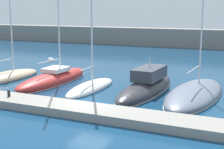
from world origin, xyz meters
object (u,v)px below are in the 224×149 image
Objects in this scene: motorboat_charcoal_fourth at (146,86)px; mooring_buoy_white at (51,61)px; sailboat_slate_fifth at (195,93)px; sailboat_red_second at (54,78)px; sailboat_sand_nearest at (7,77)px; dock_bollard at (9,93)px; sailboat_white_third at (91,87)px.

motorboat_charcoal_fourth is 11.07× the size of mooring_buoy_white.
sailboat_red_second is at bearing 94.46° from sailboat_slate_fifth.
sailboat_sand_nearest is 11.00m from mooring_buoy_white.
dock_bollard is at bearing 125.50° from sailboat_slate_fifth.
mooring_buoy_white is (-2.50, 10.72, -0.18)m from sailboat_sand_nearest.
mooring_buoy_white is at bearing 36.13° from sailboat_red_second.
sailboat_white_third is at bearing -101.62° from sailboat_red_second.
sailboat_red_second is 6.94m from dock_bollard.
sailboat_white_third is 0.59× the size of sailboat_slate_fifth.
sailboat_white_third is at bearing 101.15° from sailboat_slate_fifth.
motorboat_charcoal_fourth is (8.58, 0.03, 0.07)m from sailboat_red_second.
mooring_buoy_white is (-11.45, 10.99, -0.19)m from sailboat_white_third.
motorboat_charcoal_fourth reaches higher than mooring_buoy_white.
sailboat_sand_nearest is at bearing 89.12° from sailboat_white_third.
sailboat_sand_nearest is 28.72× the size of dock_bollard.
sailboat_red_second is 1.33× the size of sailboat_white_third.
dock_bollard is at bearing -64.03° from mooring_buoy_white.
sailboat_sand_nearest reaches higher than dock_bollard.
sailboat_slate_fifth is at bearing -26.82° from mooring_buoy_white.
mooring_buoy_white is at bearing 115.97° from dock_bollard.
dock_bollard is at bearing 152.90° from sailboat_white_third.
sailboat_white_third is (4.16, -0.88, -0.21)m from sailboat_red_second.
sailboat_sand_nearest reaches higher than mooring_buoy_white.
sailboat_white_third is 29.93× the size of dock_bollard.
dock_bollard is (-3.18, -5.98, 0.53)m from sailboat_white_third.
sailboat_red_second is at bearing 98.13° from dock_bollard.
sailboat_red_second reaches higher than sailboat_white_third.
motorboat_charcoal_fourth is at bearing -77.44° from sailboat_white_third.
dock_bollard is at bearing -171.52° from sailboat_red_second.
sailboat_white_third is 14.67× the size of mooring_buoy_white.
sailboat_sand_nearest is at bearing 97.53° from sailboat_red_second.
mooring_buoy_white is at bearing 47.06° from sailboat_white_third.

